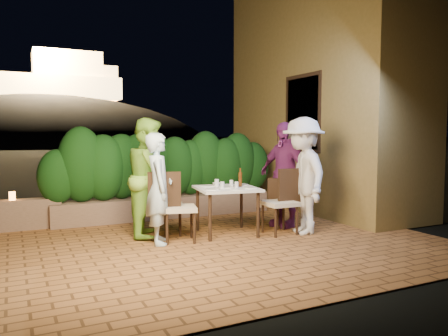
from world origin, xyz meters
TOP-DOWN VIEW (x-y plane):
  - ground at (0.00, 0.00)m, footprint 400.00×400.00m
  - terrace_floor at (0.00, 0.50)m, footprint 7.00×6.00m
  - building_wall at (3.60, 2.00)m, footprint 1.60×5.00m
  - window_pane at (2.82, 1.50)m, footprint 0.08×1.00m
  - window_frame at (2.81, 1.50)m, footprint 0.06×1.15m
  - planter at (0.20, 2.30)m, footprint 4.20×0.55m
  - hedge at (0.20, 2.30)m, footprint 4.00×0.70m
  - hill at (2.00, 60.00)m, footprint 52.00×40.00m
  - fortress at (2.00, 60.00)m, footprint 26.00×8.00m
  - dining_table at (0.61, 0.49)m, footprint 1.05×1.05m
  - plate_nw at (0.28, 0.31)m, footprint 0.23×0.23m
  - plate_sw at (0.38, 0.74)m, footprint 0.24×0.24m
  - plate_ne at (0.89, 0.23)m, footprint 0.24×0.24m
  - plate_se at (0.96, 0.66)m, footprint 0.25×0.25m
  - plate_centre at (0.60, 0.45)m, footprint 0.22×0.22m
  - plate_front at (0.63, 0.15)m, footprint 0.22×0.22m
  - glass_nw at (0.48, 0.38)m, footprint 0.06×0.06m
  - glass_sw at (0.52, 0.66)m, footprint 0.07×0.07m
  - glass_ne at (0.72, 0.35)m, footprint 0.06×0.06m
  - glass_se at (0.75, 0.59)m, footprint 0.06×0.06m
  - beer_bottle at (0.84, 0.47)m, footprint 0.06×0.06m
  - bowl at (0.61, 0.82)m, footprint 0.18×0.18m
  - chair_left_front at (-0.23, 0.37)m, footprint 0.59×0.59m
  - chair_left_back at (-0.23, 0.88)m, footprint 0.57×0.57m
  - chair_right_front at (1.38, 0.13)m, footprint 0.49×0.49m
  - chair_right_back at (1.46, 0.60)m, footprint 0.54×0.54m
  - diner_blue at (-0.54, 0.39)m, footprint 0.52×0.66m
  - diner_green at (-0.51, 0.93)m, footprint 0.97×1.08m
  - diner_white at (1.73, 0.02)m, footprint 0.91×1.31m
  - diner_purple at (1.76, 0.59)m, footprint 0.68×1.13m
  - parapet_lamp at (-2.45, 2.30)m, footprint 0.10×0.10m

SIDE VIEW (x-z plane):
  - hill at x=2.00m, z-range -15.00..7.00m
  - terrace_floor at x=0.00m, z-range -0.15..0.00m
  - ground at x=0.00m, z-range -0.02..-0.02m
  - planter at x=0.20m, z-range 0.00..0.40m
  - dining_table at x=0.61m, z-range 0.00..0.75m
  - chair_right_back at x=1.46m, z-range 0.00..0.85m
  - chair_left_back at x=-0.23m, z-range 0.00..0.96m
  - chair_left_front at x=-0.23m, z-range 0.00..1.04m
  - chair_right_front at x=1.38m, z-range 0.00..1.04m
  - parapet_lamp at x=-2.45m, z-range 0.50..0.64m
  - plate_centre at x=0.60m, z-range 0.75..0.76m
  - plate_front at x=0.63m, z-range 0.75..0.76m
  - plate_nw at x=0.28m, z-range 0.75..0.76m
  - plate_sw at x=0.38m, z-range 0.75..0.76m
  - plate_ne at x=0.89m, z-range 0.75..0.76m
  - plate_se at x=0.96m, z-range 0.75..0.76m
  - bowl at x=0.61m, z-range 0.75..0.79m
  - glass_ne at x=0.72m, z-range 0.75..0.85m
  - glass_se at x=0.75m, z-range 0.75..0.85m
  - glass_nw at x=0.48m, z-range 0.75..0.86m
  - diner_blue at x=-0.54m, z-range 0.00..1.61m
  - glass_sw at x=0.52m, z-range 0.75..0.87m
  - diner_purple at x=1.76m, z-range 0.00..1.80m
  - beer_bottle at x=0.84m, z-range 0.75..1.05m
  - diner_green at x=-0.51m, z-range 0.00..1.84m
  - diner_white at x=1.73m, z-range 0.00..1.86m
  - hedge at x=0.20m, z-range 0.40..1.50m
  - window_pane at x=2.82m, z-range 1.30..2.70m
  - window_frame at x=2.81m, z-range 1.23..2.77m
  - building_wall at x=3.60m, z-range 0.00..5.00m
  - fortress at x=2.00m, z-range 6.50..14.50m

